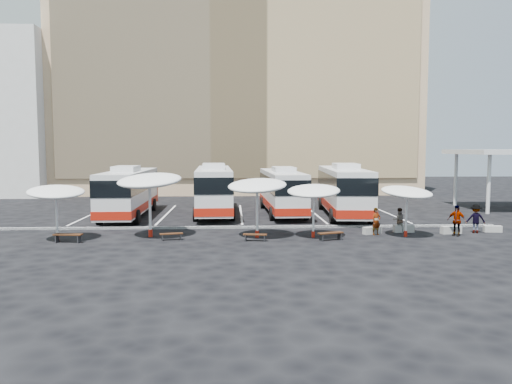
{
  "coord_description": "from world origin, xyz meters",
  "views": [
    {
      "loc": [
        -0.57,
        -32.25,
        5.29
      ],
      "look_at": [
        1.0,
        3.0,
        2.2
      ],
      "focal_mm": 35.0,
      "sensor_mm": 36.0,
      "label": 1
    }
  ],
  "objects_px": {
    "bus_0": "(129,191)",
    "conc_bench_1": "(404,229)",
    "bus_2": "(282,189)",
    "sunshade_2": "(257,186)",
    "sunshade_0": "(56,192)",
    "bus_1": "(214,188)",
    "conc_bench_3": "(493,229)",
    "bus_3": "(343,189)",
    "passenger_0": "(376,221)",
    "passenger_1": "(399,220)",
    "wood_bench_0": "(68,236)",
    "wood_bench_1": "(171,235)",
    "conc_bench_0": "(372,230)",
    "wood_bench_2": "(255,236)",
    "sunshade_1": "(150,181)",
    "conc_bench_2": "(451,230)",
    "sunshade_3": "(314,191)",
    "passenger_2": "(457,220)",
    "passenger_3": "(476,219)",
    "sunshade_4": "(407,192)",
    "wood_bench_3": "(331,234)"
  },
  "relations": [
    {
      "from": "bus_1",
      "to": "conc_bench_3",
      "type": "relative_size",
      "value": 12.16
    },
    {
      "from": "wood_bench_1",
      "to": "bus_0",
      "type": "bearing_deg",
      "value": 113.6
    },
    {
      "from": "conc_bench_1",
      "to": "passenger_0",
      "type": "xyz_separation_m",
      "value": [
        -2.0,
        -0.85,
        0.6
      ]
    },
    {
      "from": "bus_3",
      "to": "conc_bench_3",
      "type": "xyz_separation_m",
      "value": [
        7.76,
        -8.29,
        -1.92
      ]
    },
    {
      "from": "conc_bench_0",
      "to": "conc_bench_1",
      "type": "relative_size",
      "value": 0.93
    },
    {
      "from": "sunshade_3",
      "to": "wood_bench_0",
      "type": "bearing_deg",
      "value": -175.85
    },
    {
      "from": "wood_bench_0",
      "to": "conc_bench_3",
      "type": "distance_m",
      "value": 25.84
    },
    {
      "from": "sunshade_0",
      "to": "conc_bench_3",
      "type": "xyz_separation_m",
      "value": [
        26.54,
        1.76,
        -2.6
      ]
    },
    {
      "from": "bus_1",
      "to": "sunshade_1",
      "type": "height_order",
      "value": "bus_1"
    },
    {
      "from": "sunshade_4",
      "to": "wood_bench_3",
      "type": "xyz_separation_m",
      "value": [
        -4.76,
        -1.02,
        -2.32
      ]
    },
    {
      "from": "sunshade_4",
      "to": "passenger_3",
      "type": "distance_m",
      "value": 5.24
    },
    {
      "from": "wood_bench_0",
      "to": "passenger_1",
      "type": "distance_m",
      "value": 19.92
    },
    {
      "from": "bus_2",
      "to": "sunshade_2",
      "type": "xyz_separation_m",
      "value": [
        -2.53,
        -10.97,
        1.12
      ]
    },
    {
      "from": "sunshade_3",
      "to": "wood_bench_1",
      "type": "xyz_separation_m",
      "value": [
        -8.34,
        -0.51,
        -2.46
      ]
    },
    {
      "from": "passenger_1",
      "to": "conc_bench_0",
      "type": "bearing_deg",
      "value": 26.28
    },
    {
      "from": "sunshade_3",
      "to": "sunshade_2",
      "type": "bearing_deg",
      "value": 177.61
    },
    {
      "from": "passenger_0",
      "to": "passenger_1",
      "type": "distance_m",
      "value": 1.9
    },
    {
      "from": "sunshade_3",
      "to": "wood_bench_0",
      "type": "distance_m",
      "value": 14.29
    },
    {
      "from": "wood_bench_0",
      "to": "passenger_1",
      "type": "height_order",
      "value": "passenger_1"
    },
    {
      "from": "sunshade_0",
      "to": "sunshade_1",
      "type": "relative_size",
      "value": 0.86
    },
    {
      "from": "sunshade_2",
      "to": "conc_bench_2",
      "type": "height_order",
      "value": "sunshade_2"
    },
    {
      "from": "passenger_0",
      "to": "wood_bench_2",
      "type": "bearing_deg",
      "value": 167.93
    },
    {
      "from": "sunshade_2",
      "to": "passenger_3",
      "type": "xyz_separation_m",
      "value": [
        13.76,
        0.97,
        -2.19
      ]
    },
    {
      "from": "sunshade_0",
      "to": "conc_bench_1",
      "type": "distance_m",
      "value": 21.11
    },
    {
      "from": "bus_0",
      "to": "bus_2",
      "type": "height_order",
      "value": "bus_0"
    },
    {
      "from": "bus_0",
      "to": "wood_bench_1",
      "type": "xyz_separation_m",
      "value": [
        4.49,
        -10.28,
        -1.72
      ]
    },
    {
      "from": "bus_0",
      "to": "conc_bench_1",
      "type": "xyz_separation_m",
      "value": [
        18.83,
        -8.21,
        -1.79
      ]
    },
    {
      "from": "passenger_2",
      "to": "sunshade_1",
      "type": "bearing_deg",
      "value": -136.89
    },
    {
      "from": "sunshade_1",
      "to": "conc_bench_2",
      "type": "distance_m",
      "value": 18.77
    },
    {
      "from": "conc_bench_2",
      "to": "conc_bench_3",
      "type": "height_order",
      "value": "conc_bench_2"
    },
    {
      "from": "wood_bench_1",
      "to": "bus_2",
      "type": "bearing_deg",
      "value": 57.07
    },
    {
      "from": "bus_0",
      "to": "conc_bench_1",
      "type": "distance_m",
      "value": 20.62
    },
    {
      "from": "bus_3",
      "to": "sunshade_3",
      "type": "xyz_separation_m",
      "value": [
        -3.91,
        -9.69,
        0.65
      ]
    },
    {
      "from": "sunshade_1",
      "to": "wood_bench_0",
      "type": "relative_size",
      "value": 2.95
    },
    {
      "from": "wood_bench_0",
      "to": "wood_bench_2",
      "type": "bearing_deg",
      "value": -0.16
    },
    {
      "from": "wood_bench_0",
      "to": "bus_0",
      "type": "bearing_deg",
      "value": 83.55
    },
    {
      "from": "sunshade_2",
      "to": "conc_bench_1",
      "type": "relative_size",
      "value": 3.56
    },
    {
      "from": "sunshade_0",
      "to": "sunshade_2",
      "type": "bearing_deg",
      "value": 2.48
    },
    {
      "from": "bus_2",
      "to": "passenger_2",
      "type": "distance_m",
      "value": 14.57
    },
    {
      "from": "bus_2",
      "to": "wood_bench_0",
      "type": "height_order",
      "value": "bus_2"
    },
    {
      "from": "sunshade_0",
      "to": "conc_bench_1",
      "type": "bearing_deg",
      "value": 5.26
    },
    {
      "from": "wood_bench_1",
      "to": "conc_bench_1",
      "type": "relative_size",
      "value": 1.08
    },
    {
      "from": "conc_bench_0",
      "to": "passenger_0",
      "type": "relative_size",
      "value": 0.71
    },
    {
      "from": "sunshade_1",
      "to": "sunshade_0",
      "type": "bearing_deg",
      "value": -169.27
    },
    {
      "from": "bus_0",
      "to": "conc_bench_1",
      "type": "relative_size",
      "value": 9.9
    },
    {
      "from": "sunshade_3",
      "to": "bus_2",
      "type": "bearing_deg",
      "value": 94.18
    },
    {
      "from": "conc_bench_2",
      "to": "bus_0",
      "type": "bearing_deg",
      "value": 157.78
    },
    {
      "from": "sunshade_4",
      "to": "bus_2",
      "type": "bearing_deg",
      "value": 120.1
    },
    {
      "from": "sunshade_4",
      "to": "passenger_2",
      "type": "relative_size",
      "value": 2.1
    },
    {
      "from": "bus_3",
      "to": "conc_bench_0",
      "type": "distance_m",
      "value": 8.85
    }
  ]
}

